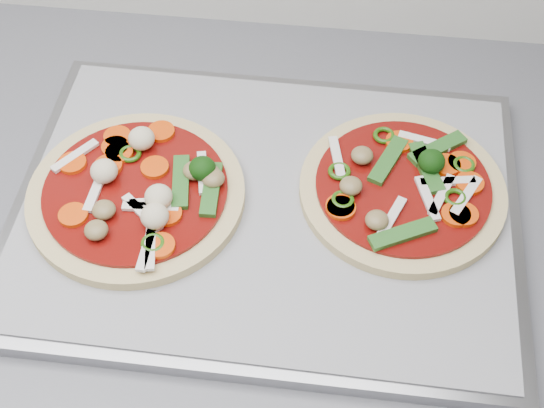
# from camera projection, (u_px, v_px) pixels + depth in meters

# --- Properties ---
(baking_tray) EXTENTS (0.44, 0.33, 0.01)m
(baking_tray) POSITION_uv_depth(u_px,v_px,m) (266.00, 209.00, 0.67)
(baking_tray) COLOR gray
(baking_tray) RESTS_ON countertop
(parchment) EXTENTS (0.43, 0.31, 0.00)m
(parchment) POSITION_uv_depth(u_px,v_px,m) (266.00, 204.00, 0.66)
(parchment) COLOR #96969B
(parchment) RESTS_ON baking_tray
(pizza_left) EXTENTS (0.23, 0.23, 0.03)m
(pizza_left) POSITION_uv_depth(u_px,v_px,m) (139.00, 191.00, 0.66)
(pizza_left) COLOR tan
(pizza_left) RESTS_ON parchment
(pizza_right) EXTENTS (0.21, 0.21, 0.03)m
(pizza_right) POSITION_uv_depth(u_px,v_px,m) (403.00, 188.00, 0.66)
(pizza_right) COLOR tan
(pizza_right) RESTS_ON parchment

